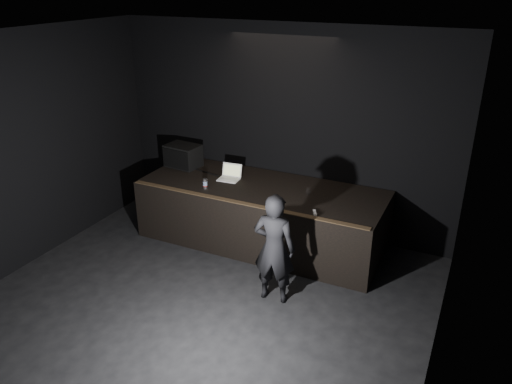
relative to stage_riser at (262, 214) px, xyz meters
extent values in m
plane|color=black|center=(0.00, -2.73, -0.50)|extent=(7.00, 7.00, 0.00)
cube|color=black|center=(0.00, 0.77, 1.25)|extent=(6.00, 0.10, 3.50)
cube|color=black|center=(3.00, -2.73, 1.25)|extent=(0.10, 7.00, 3.50)
cube|color=black|center=(0.00, -2.73, 3.00)|extent=(6.00, 7.00, 0.04)
cube|color=black|center=(0.00, 0.00, 0.00)|extent=(4.00, 1.50, 1.00)
cube|color=brown|center=(0.00, -0.71, 0.51)|extent=(3.92, 0.10, 0.01)
cube|color=black|center=(-1.67, 0.26, 0.70)|extent=(0.63, 0.47, 0.39)
cube|color=black|center=(-1.69, 0.04, 0.70)|extent=(0.55, 0.07, 0.33)
cylinder|color=black|center=(-1.26, 0.17, 0.51)|extent=(0.87, 0.20, 0.02)
cube|color=white|center=(-0.62, 0.02, 0.51)|extent=(0.36, 0.26, 0.02)
cube|color=silver|center=(-0.62, 0.02, 0.52)|extent=(0.30, 0.16, 0.00)
cube|color=white|center=(-0.63, 0.17, 0.63)|extent=(0.35, 0.10, 0.22)
cube|color=gold|center=(-0.63, 0.16, 0.63)|extent=(0.31, 0.07, 0.18)
cylinder|color=silver|center=(-0.79, -0.46, 0.58)|extent=(0.07, 0.07, 0.17)
cylinder|color=navy|center=(-0.79, -0.46, 0.59)|extent=(0.07, 0.07, 0.07)
cylinder|color=maroon|center=(-0.79, -0.46, 0.55)|extent=(0.07, 0.07, 0.01)
cylinder|color=white|center=(0.78, 0.06, 0.55)|extent=(0.08, 0.08, 0.10)
cube|color=white|center=(1.11, -0.58, 0.52)|extent=(0.11, 0.17, 0.03)
imported|color=black|center=(0.84, -1.41, 0.29)|extent=(0.61, 0.43, 1.59)
camera|label=1|loc=(3.14, -6.76, 3.66)|focal=35.00mm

